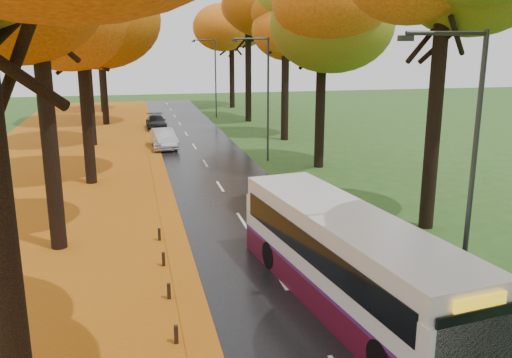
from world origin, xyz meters
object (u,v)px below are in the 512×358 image
object	(u,v)px
streetlamp_mid	(264,90)
streetlamp_far	(213,72)
streetlamp_near	(466,159)
bus	(346,257)
car_white	(163,140)
car_silver	(164,138)
car_dark	(156,122)

from	to	relation	value
streetlamp_mid	streetlamp_far	size ratio (longest dim) A/B	1.00
streetlamp_near	bus	world-z (taller)	streetlamp_near
streetlamp_near	car_white	xyz separation A→B (m)	(-6.30, 27.71, -4.05)
car_white	car_silver	xyz separation A→B (m)	(0.10, 0.31, 0.08)
bus	car_white	world-z (taller)	bus
car_white	car_silver	world-z (taller)	car_silver
streetlamp_near	bus	xyz separation A→B (m)	(-2.50, 1.69, -3.21)
car_white	bus	bearing A→B (deg)	-79.67
car_silver	car_dark	xyz separation A→B (m)	(-0.10, 9.45, -0.09)
streetlamp_near	bus	distance (m)	4.40
car_silver	bus	bearing A→B (deg)	-88.74
streetlamp_near	car_dark	world-z (taller)	streetlamp_near
streetlamp_near	car_dark	size ratio (longest dim) A/B	1.88
car_white	car_silver	bearing A→B (deg)	74.26
streetlamp_mid	car_dark	distance (m)	17.18
streetlamp_far	car_dark	size ratio (longest dim) A/B	1.88
streetlamp_mid	bus	size ratio (longest dim) A/B	0.74
streetlamp_far	car_white	bearing A→B (deg)	-111.13
streetlamp_far	car_silver	xyz separation A→B (m)	(-6.20, -15.99, -3.97)
streetlamp_far	bus	bearing A→B (deg)	-93.38
streetlamp_mid	car_white	xyz separation A→B (m)	(-6.30, 5.71, -4.05)
car_white	car_dark	world-z (taller)	car_white
streetlamp_far	streetlamp_near	bearing A→B (deg)	-90.00
car_white	car_dark	xyz separation A→B (m)	(0.00, 9.76, -0.01)
bus	streetlamp_near	bearing A→B (deg)	-41.88
streetlamp_mid	bus	bearing A→B (deg)	-97.02
streetlamp_far	car_dark	distance (m)	9.94
streetlamp_near	streetlamp_far	bearing A→B (deg)	90.00
streetlamp_near	streetlamp_far	xyz separation A→B (m)	(0.00, 44.00, 0.00)
streetlamp_far	car_white	size ratio (longest dim) A/B	2.18
streetlamp_near	car_dark	distance (m)	38.21
bus	car_silver	world-z (taller)	bus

